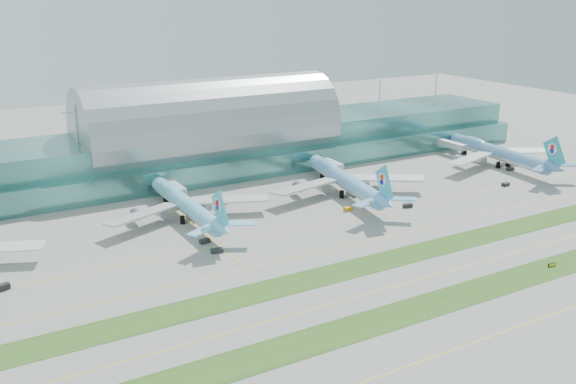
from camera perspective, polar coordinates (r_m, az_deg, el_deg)
ground at (r=201.79m, az=7.85°, el=-6.53°), size 700.00×700.00×0.00m
terminal at (r=304.02m, az=-6.96°, el=4.58°), size 340.00×69.10×36.00m
grass_strip_near at (r=182.76m, az=13.26°, el=-9.52°), size 420.00×12.00×0.08m
grass_strip_far at (r=203.21m, az=7.51°, el=-6.33°), size 420.00×12.00×0.08m
taxiline_a at (r=170.71m, az=17.89°, el=-12.00°), size 420.00×0.35×0.01m
taxiline_b at (r=192.01m, az=10.41°, el=-7.97°), size 420.00×0.35×0.01m
taxiline_c at (r=215.05m, az=4.93°, el=-4.87°), size 420.00×0.35×0.01m
taxiline_d at (r=232.13m, az=1.85°, el=-3.09°), size 420.00×0.35×0.01m
airliner_b at (r=240.81m, az=-9.12°, el=-0.98°), size 64.22×72.74×20.05m
airliner_c at (r=267.69m, az=5.04°, el=1.17°), size 67.70×77.70×21.47m
airliner_d at (r=327.82m, az=18.15°, el=3.41°), size 68.13×77.68×21.37m
gse_b at (r=201.67m, az=-24.00°, el=-7.72°), size 4.06×2.99×1.78m
gse_c at (r=210.66m, az=-6.33°, el=-5.19°), size 4.14×2.39×1.43m
gse_d at (r=218.81m, az=-7.41°, el=-4.34°), size 3.67×2.30×1.46m
gse_e at (r=249.44m, az=5.37°, el=-1.49°), size 3.52×2.37×1.44m
gse_f at (r=256.36m, az=10.59°, el=-1.18°), size 3.85×2.44×1.56m
gse_g at (r=295.46m, az=18.78°, el=0.67°), size 3.80×2.67×1.45m
gse_h at (r=321.05m, az=19.14°, el=1.94°), size 3.67×2.17×1.45m
taxiway_sign_east at (r=215.40m, az=22.42°, el=-6.00°), size 2.82×0.77×1.19m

